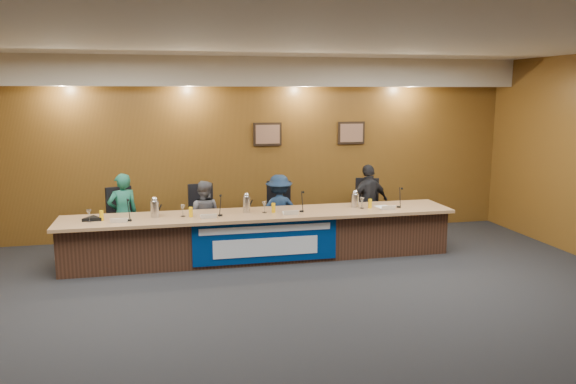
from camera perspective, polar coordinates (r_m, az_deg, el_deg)
The scene contains 40 objects.
floor at distance 6.77m, azimuth 0.83°, elevation -12.49°, with size 10.00×10.00×0.00m, color black.
ceiling at distance 6.28m, azimuth 0.91°, elevation 15.56°, with size 10.00×8.00×0.04m, color silver.
wall_back at distance 10.24m, azimuth -4.33°, elevation 4.46°, with size 10.00×0.04×3.20m, color brown.
soffit at distance 9.94m, azimuth -4.22°, elevation 12.08°, with size 10.00×0.50×0.50m, color beige.
dais_body at distance 8.90m, azimuth -2.74°, elevation -4.57°, with size 6.00×0.80×0.70m, color #3B2217.
dais_top at distance 8.76m, azimuth -2.70°, elevation -2.28°, with size 6.10×0.95×0.05m, color #9E744C.
banner at distance 8.49m, azimuth -2.26°, elevation -5.07°, with size 2.20×0.02×0.65m, color navy.
banner_text_upper at distance 8.43m, azimuth -2.26°, elevation -3.78°, with size 2.00×0.01×0.10m, color silver.
banner_text_lower at distance 8.50m, azimuth -2.24°, elevation -5.61°, with size 1.60×0.01×0.28m, color silver.
wall_photo_left at distance 10.25m, azimuth -2.10°, elevation 5.89°, with size 0.52×0.04×0.42m, color black.
wall_photo_right at distance 10.65m, azimuth 6.44°, elevation 5.99°, with size 0.52×0.04×0.42m, color black.
panelist_a at distance 9.38m, azimuth -16.40°, elevation -2.21°, with size 0.49×0.32×1.34m, color #185843.
panelist_b at distance 9.39m, azimuth -8.55°, elevation -2.40°, with size 0.57×0.44×1.17m, color #55555B.
panelist_c at distance 9.55m, azimuth -0.91°, elevation -1.90°, with size 0.80×0.46×1.23m, color #11223C.
panelist_d at distance 9.98m, azimuth 8.18°, elevation -1.09°, with size 0.80×0.33×1.36m, color black.
office_chair_a at distance 9.52m, azimuth -16.31°, elevation -3.19°, with size 0.48×0.48×0.08m, color black.
office_chair_b at distance 9.51m, azimuth -8.57°, elevation -2.90°, with size 0.48×0.48×0.08m, color black.
office_chair_c at distance 9.68m, azimuth -1.03°, elevation -2.56°, with size 0.48×0.48×0.08m, color black.
office_chair_d at distance 10.11m, azimuth 7.95°, elevation -2.11°, with size 0.48×0.48×0.08m, color black.
nameplate_a at distance 8.42m, azimuth -16.82°, elevation -2.73°, with size 0.24×0.06×0.09m, color white.
microphone_a at distance 8.52m, azimuth -15.82°, elevation -2.77°, with size 0.07×0.07×0.02m, color black.
juice_glass_a at distance 8.65m, azimuth -18.42°, elevation -2.28°, with size 0.06×0.06×0.15m, color #ECAD0A.
water_glass_a at distance 8.61m, azimuth -19.55°, elevation -2.29°, with size 0.08×0.08×0.18m, color silver.
nameplate_b at distance 8.41m, azimuth -8.04°, elevation -2.41°, with size 0.24×0.06×0.09m, color white.
microphone_b at distance 8.59m, azimuth -6.89°, elevation -2.36°, with size 0.07×0.07×0.02m, color black.
juice_glass_b at distance 8.56m, azimuth -9.85°, elevation -2.02°, with size 0.06×0.06×0.15m, color #ECAD0A.
water_glass_b at distance 8.61m, azimuth -10.64°, elevation -1.88°, with size 0.08×0.08×0.18m, color silver.
nameplate_c at distance 8.57m, azimuth 0.32°, elevation -2.06°, with size 0.24×0.06×0.09m, color white.
microphone_c at distance 8.82m, azimuth 1.39°, elevation -1.96°, with size 0.07×0.07×0.02m, color black.
juice_glass_c at distance 8.75m, azimuth -1.49°, elevation -1.62°, with size 0.06×0.06×0.15m, color #ECAD0A.
water_glass_c at distance 8.73m, azimuth -2.41°, elevation -1.55°, with size 0.08×0.08×0.18m, color silver.
nameplate_d at distance 9.07m, azimuth 10.18°, elevation -1.54°, with size 0.24×0.06×0.09m, color white.
microphone_d at distance 9.32m, azimuth 11.18°, elevation -1.49°, with size 0.07×0.07×0.02m, color black.
juice_glass_d at distance 9.18m, azimuth 8.33°, elevation -1.17°, with size 0.06×0.06×0.15m, color #ECAD0A.
water_glass_d at distance 9.12m, azimuth 7.51°, elevation -1.12°, with size 0.08×0.08×0.18m, color silver.
carafe_left at distance 8.64m, azimuth -13.38°, elevation -1.71°, with size 0.13×0.13×0.25m, color silver.
carafe_mid at distance 8.77m, azimuth -4.24°, elevation -1.26°, with size 0.12×0.12×0.25m, color silver.
carafe_right at distance 9.21m, azimuth 6.83°, elevation -0.88°, with size 0.13×0.13×0.22m, color silver.
speakerphone at distance 8.71m, azimuth -19.26°, elevation -2.58°, with size 0.32×0.32×0.05m, color black.
paper_stack at distance 9.29m, azimuth 9.74°, elevation -1.53°, with size 0.22×0.30×0.01m, color white.
Camera 1 is at (-1.45, -6.08, 2.60)m, focal length 35.00 mm.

